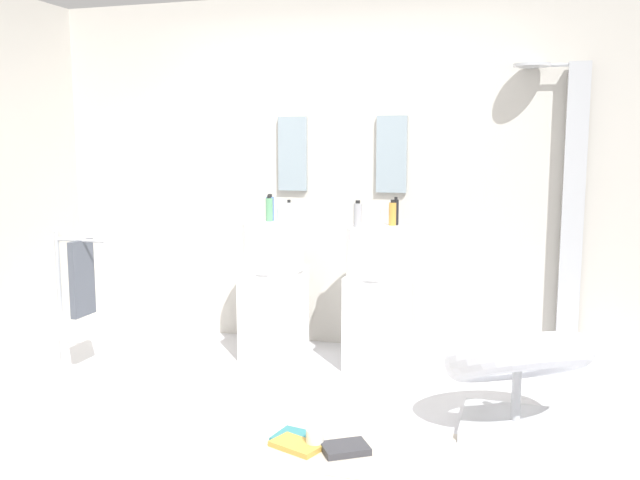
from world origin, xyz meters
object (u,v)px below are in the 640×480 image
object	(u,v)px
soap_bottle_blue	(270,208)
soap_bottle_black	(396,212)
towel_rack	(78,281)
soap_bottle_clear	(289,212)
shower_column	(570,210)
pedestal_sink_right	(378,295)
soap_bottle_grey	(358,215)
pedestal_sink_left	(274,288)
magazine_teal	(295,437)
magazine_ochre	(296,445)
magazine_charcoal	(345,448)
coffee_mug	(315,438)
lounge_chair	(517,367)
soap_bottle_green	(269,209)
soap_bottle_amber	(393,214)

from	to	relation	value
soap_bottle_blue	soap_bottle_black	world-z (taller)	soap_bottle_black
towel_rack	soap_bottle_clear	world-z (taller)	soap_bottle_clear
shower_column	soap_bottle_clear	distance (m)	1.91
pedestal_sink_right	soap_bottle_grey	xyz separation A→B (m)	(-0.13, -0.06, 0.55)
pedestal_sink_right	pedestal_sink_left	bearing A→B (deg)	180.00
towel_rack	soap_bottle_clear	distance (m)	1.49
towel_rack	magazine_teal	world-z (taller)	towel_rack
magazine_ochre	magazine_charcoal	distance (m)	0.25
coffee_mug	soap_bottle_grey	distance (m)	1.65
magazine_teal	soap_bottle_blue	size ratio (longest dim) A/B	1.07
magazine_teal	soap_bottle_grey	xyz separation A→B (m)	(0.02, 1.26, 1.03)
lounge_chair	magazine_charcoal	world-z (taller)	lounge_chair
pedestal_sink_right	magazine_charcoal	xyz separation A→B (m)	(0.14, -1.38, -0.47)
soap_bottle_grey	towel_rack	bearing A→B (deg)	-158.67
towel_rack	soap_bottle_black	world-z (taller)	soap_bottle_black
pedestal_sink_left	magazine_teal	world-z (taller)	pedestal_sink_left
magazine_ochre	magazine_charcoal	xyz separation A→B (m)	(0.24, 0.03, 0.00)
magazine_ochre	soap_bottle_green	distance (m)	1.95
pedestal_sink_right	magazine_teal	xyz separation A→B (m)	(-0.14, -1.32, -0.48)
soap_bottle_black	soap_bottle_amber	xyz separation A→B (m)	(-0.02, -0.02, -0.01)
magazine_ochre	towel_rack	bearing A→B (deg)	179.69
shower_column	soap_bottle_green	xyz separation A→B (m)	(-2.05, -0.29, -0.03)
pedestal_sink_right	coffee_mug	distance (m)	1.44
magazine_ochre	soap_bottle_amber	distance (m)	1.84
shower_column	soap_bottle_amber	distance (m)	1.19
shower_column	soap_bottle_blue	xyz separation A→B (m)	(-2.05, -0.25, -0.02)
towel_rack	shower_column	bearing A→B (deg)	19.81
coffee_mug	soap_bottle_clear	world-z (taller)	soap_bottle_clear
magazine_teal	soap_bottle_grey	distance (m)	1.62
towel_rack	soap_bottle_blue	xyz separation A→B (m)	(1.02, 0.86, 0.43)
soap_bottle_grey	soap_bottle_blue	world-z (taller)	soap_bottle_blue
pedestal_sink_left	shower_column	distance (m)	2.10
soap_bottle_amber	coffee_mug	bearing A→B (deg)	-93.67
soap_bottle_amber	shower_column	bearing A→B (deg)	13.23
coffee_mug	soap_bottle_blue	distance (m)	1.98
shower_column	lounge_chair	distance (m)	1.45
soap_bottle_grey	shower_column	bearing A→B (deg)	17.85
pedestal_sink_left	lounge_chair	xyz separation A→B (m)	(1.69, -0.84, -0.15)
pedestal_sink_left	magazine_charcoal	size ratio (longest dim) A/B	4.75
lounge_chair	soap_bottle_clear	xyz separation A→B (m)	(-1.60, 0.91, 0.69)
pedestal_sink_right	soap_bottle_green	size ratio (longest dim) A/B	5.73
magazine_ochre	soap_bottle_black	size ratio (longest dim) A/B	1.30
lounge_chair	soap_bottle_green	distance (m)	2.11
coffee_mug	soap_bottle_black	bearing A→B (deg)	85.65
magazine_ochre	magazine_teal	distance (m)	0.10
magazine_ochre	soap_bottle_black	world-z (taller)	soap_bottle_black
shower_column	soap_bottle_amber	bearing A→B (deg)	-166.77
magazine_charcoal	soap_bottle_black	xyz separation A→B (m)	(-0.04, 1.50, 1.03)
pedestal_sink_right	soap_bottle_green	distance (m)	0.99
pedestal_sink_left	coffee_mug	size ratio (longest dim) A/B	11.24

